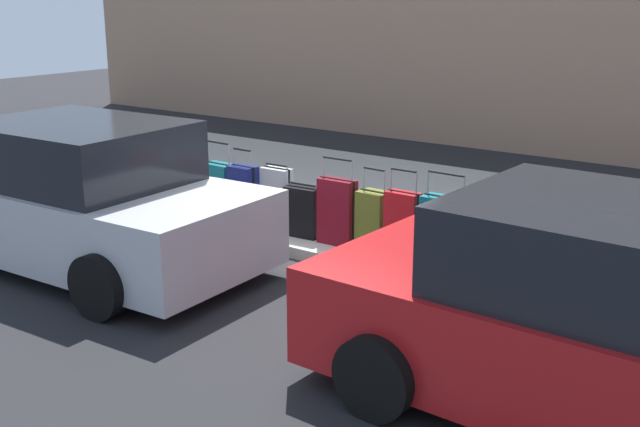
# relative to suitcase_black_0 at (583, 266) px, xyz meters

# --- Properties ---
(ground_plane) EXTENTS (40.00, 40.00, 0.00)m
(ground_plane) POSITION_rel_suitcase_black_0_xyz_m (3.15, 0.46, -0.45)
(ground_plane) COLOR black
(sidewalk_curb) EXTENTS (18.00, 5.00, 0.14)m
(sidewalk_curb) POSITION_rel_suitcase_black_0_xyz_m (3.15, -2.04, -0.38)
(sidewalk_curb) COLOR #ADA89E
(sidewalk_curb) RESTS_ON ground_plane
(suitcase_black_0) EXTENTS (0.36, 0.26, 0.67)m
(suitcase_black_0) POSITION_rel_suitcase_black_0_xyz_m (0.00, 0.00, 0.00)
(suitcase_black_0) COLOR black
(suitcase_black_0) RESTS_ON sidewalk_curb
(suitcase_silver_1) EXTENTS (0.51, 0.27, 1.06)m
(suitcase_silver_1) POSITION_rel_suitcase_black_0_xyz_m (0.48, 0.02, 0.08)
(suitcase_silver_1) COLOR #9EA0A8
(suitcase_silver_1) RESTS_ON sidewalk_curb
(suitcase_navy_2) EXTENTS (0.38, 0.23, 0.86)m
(suitcase_navy_2) POSITION_rel_suitcase_black_0_xyz_m (0.98, -0.06, -0.03)
(suitcase_navy_2) COLOR navy
(suitcase_navy_2) RESTS_ON sidewalk_curb
(suitcase_teal_3) EXTENTS (0.50, 0.26, 1.04)m
(suitcase_teal_3) POSITION_rel_suitcase_black_0_xyz_m (1.47, 0.06, 0.08)
(suitcase_teal_3) COLOR #0F606B
(suitcase_teal_3) RESTS_ON sidewalk_curb
(suitcase_red_4) EXTENTS (0.38, 0.19, 1.02)m
(suitcase_red_4) POSITION_rel_suitcase_black_0_xyz_m (1.96, 0.07, 0.07)
(suitcase_red_4) COLOR red
(suitcase_red_4) RESTS_ON sidewalk_curb
(suitcase_olive_5) EXTENTS (0.36, 0.28, 0.96)m
(suitcase_olive_5) POSITION_rel_suitcase_black_0_xyz_m (2.38, -0.01, 0.04)
(suitcase_olive_5) COLOR #59601E
(suitcase_olive_5) RESTS_ON sidewalk_curb
(suitcase_maroon_6) EXTENTS (0.46, 0.20, 1.03)m
(suitcase_maroon_6) POSITION_rel_suitcase_black_0_xyz_m (2.84, 0.05, 0.08)
(suitcase_maroon_6) COLOR maroon
(suitcase_maroon_6) RESTS_ON sidewalk_curb
(suitcase_black_7) EXTENTS (0.44, 0.21, 0.66)m
(suitcase_black_7) POSITION_rel_suitcase_black_0_xyz_m (3.35, 0.05, -0.01)
(suitcase_black_7) COLOR black
(suitcase_black_7) RESTS_ON sidewalk_curb
(suitcase_silver_8) EXTENTS (0.40, 0.19, 0.81)m
(suitcase_silver_8) POSITION_rel_suitcase_black_0_xyz_m (3.82, -0.06, 0.07)
(suitcase_silver_8) COLOR #9EA0A8
(suitcase_silver_8) RESTS_ON sidewalk_curb
(suitcase_navy_9) EXTENTS (0.36, 0.24, 0.97)m
(suitcase_navy_9) POSITION_rel_suitcase_black_0_xyz_m (4.25, 0.07, 0.07)
(suitcase_navy_9) COLOR navy
(suitcase_navy_9) RESTS_ON sidewalk_curb
(suitcase_teal_10) EXTENTS (0.45, 0.27, 1.00)m
(suitcase_teal_10) POSITION_rel_suitcase_black_0_xyz_m (4.71, 0.02, 0.05)
(suitcase_teal_10) COLOR #0F606B
(suitcase_teal_10) RESTS_ON sidewalk_curb
(suitcase_red_11) EXTENTS (0.40, 0.26, 0.98)m
(suitcase_red_11) POSITION_rel_suitcase_black_0_xyz_m (5.18, 0.01, 0.07)
(suitcase_red_11) COLOR red
(suitcase_red_11) RESTS_ON sidewalk_curb
(fire_hydrant) EXTENTS (0.39, 0.21, 0.83)m
(fire_hydrant) POSITION_rel_suitcase_black_0_xyz_m (6.11, 0.01, 0.12)
(fire_hydrant) COLOR #99999E
(fire_hydrant) RESTS_ON sidewalk_curb
(bollard_post) EXTENTS (0.12, 0.12, 0.87)m
(bollard_post) POSITION_rel_suitcase_black_0_xyz_m (6.75, 0.16, 0.13)
(bollard_post) COLOR brown
(bollard_post) RESTS_ON sidewalk_curb
(parked_car_red_0) EXTENTS (4.51, 2.25, 1.61)m
(parked_car_red_0) POSITION_rel_suitcase_black_0_xyz_m (-0.87, 1.97, 0.31)
(parked_car_red_0) COLOR #AD1619
(parked_car_red_0) RESTS_ON ground_plane
(parked_car_silver_1) EXTENTS (4.39, 2.27, 1.62)m
(parked_car_silver_1) POSITION_rel_suitcase_black_0_xyz_m (4.97, 1.97, 0.31)
(parked_car_silver_1) COLOR #B2B5BA
(parked_car_silver_1) RESTS_ON ground_plane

